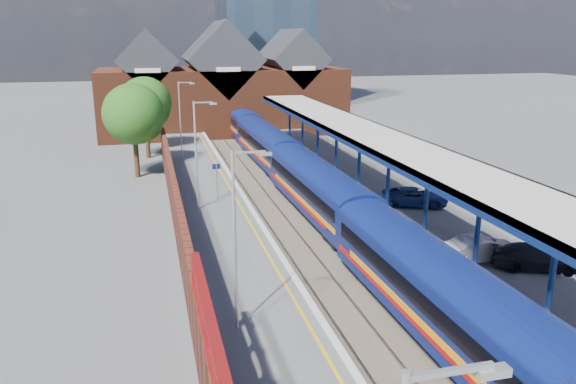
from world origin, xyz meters
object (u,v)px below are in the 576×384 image
(lamp_post_c, at_px, (198,149))
(parked_car_dark, at_px, (536,257))
(parked_car_blue, at_px, (415,197))
(train, at_px, (288,161))
(lamp_post_d, at_px, (181,115))
(platform_sign, at_px, (217,175))
(lamp_post_b, at_px, (238,230))
(parked_car_silver, at_px, (482,249))

(lamp_post_c, distance_m, parked_car_dark, 20.54)
(lamp_post_c, xyz_separation_m, parked_car_blue, (13.89, -2.78, -3.39))
(parked_car_blue, bearing_deg, train, 52.45)
(lamp_post_c, distance_m, lamp_post_d, 16.00)
(lamp_post_d, xyz_separation_m, platform_sign, (1.36, -14.00, -2.30))
(train, distance_m, lamp_post_b, 25.17)
(platform_sign, xyz_separation_m, parked_car_silver, (11.50, -14.32, -1.06))
(lamp_post_b, distance_m, parked_car_dark, 15.32)
(platform_sign, bearing_deg, lamp_post_d, 95.56)
(lamp_post_d, height_order, parked_car_blue, lamp_post_d)
(lamp_post_d, distance_m, parked_car_dark, 33.48)
(parked_car_silver, xyz_separation_m, parked_car_dark, (1.92, -1.53, -0.03))
(platform_sign, bearing_deg, train, 41.48)
(parked_car_blue, bearing_deg, lamp_post_b, 156.21)
(parked_car_dark, bearing_deg, lamp_post_c, 70.52)
(lamp_post_d, xyz_separation_m, parked_car_silver, (12.86, -28.32, -3.36))
(train, bearing_deg, lamp_post_c, -135.42)
(lamp_post_c, bearing_deg, lamp_post_d, 90.00)
(lamp_post_d, bearing_deg, lamp_post_c, -90.00)
(train, xyz_separation_m, parked_car_silver, (5.00, -20.06, -0.49))
(lamp_post_d, height_order, parked_car_silver, lamp_post_d)
(lamp_post_b, xyz_separation_m, platform_sign, (1.36, 18.00, -2.30))
(train, height_order, lamp_post_b, lamp_post_b)
(lamp_post_b, height_order, platform_sign, lamp_post_b)
(lamp_post_d, relative_size, parked_car_silver, 1.82)
(lamp_post_b, bearing_deg, lamp_post_c, 90.00)
(train, distance_m, platform_sign, 8.69)
(train, xyz_separation_m, lamp_post_d, (-7.86, 8.26, 2.87))
(lamp_post_d, bearing_deg, parked_car_silver, -65.58)
(platform_sign, bearing_deg, lamp_post_c, -124.26)
(parked_car_blue, bearing_deg, parked_car_silver, -163.54)
(lamp_post_c, bearing_deg, parked_car_dark, -43.14)
(lamp_post_c, height_order, parked_car_dark, lamp_post_c)
(lamp_post_d, bearing_deg, platform_sign, -84.44)
(platform_sign, bearing_deg, parked_car_dark, -49.75)
(lamp_post_b, distance_m, parked_car_blue, 19.47)
(parked_car_silver, bearing_deg, lamp_post_c, 48.90)
(parked_car_silver, distance_m, parked_car_dark, 2.46)
(lamp_post_c, bearing_deg, platform_sign, 55.74)
(train, relative_size, parked_car_dark, 15.91)
(lamp_post_c, relative_size, parked_car_silver, 1.82)
(lamp_post_b, relative_size, lamp_post_d, 1.00)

